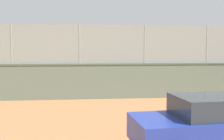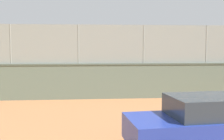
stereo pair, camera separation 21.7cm
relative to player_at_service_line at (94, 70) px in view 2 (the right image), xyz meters
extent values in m
plane|color=#B27247|center=(-1.59, -4.13, -0.92)|extent=(260.00, 260.00, 0.00)
cube|color=slate|center=(-0.53, 7.15, -0.05)|extent=(23.97, 0.78, 1.75)
cube|color=#4D594D|center=(-0.53, 7.15, 0.87)|extent=(23.97, 0.84, 0.08)
cube|color=gray|center=(-0.53, 7.15, 1.89)|extent=(23.48, 0.51, 1.98)
cylinder|color=gray|center=(-5.56, 7.26, 1.89)|extent=(0.07, 0.07, 1.98)
cylinder|color=gray|center=(-2.21, 7.19, 1.89)|extent=(0.07, 0.07, 1.98)
cylinder|color=gray|center=(1.15, 7.12, 1.89)|extent=(0.07, 0.07, 1.98)
cylinder|color=gray|center=(4.50, 7.05, 1.89)|extent=(0.07, 0.07, 1.98)
cylinder|color=#B2B2B2|center=(0.10, -0.05, -0.54)|extent=(0.18, 0.18, 0.77)
cylinder|color=#B2B2B2|center=(-0.10, -0.01, -0.54)|extent=(0.18, 0.18, 0.77)
cylinder|color=#D14C42|center=(0.00, -0.03, 0.13)|extent=(0.40, 0.40, 0.57)
cylinder|color=#936B4C|center=(0.30, -0.04, 0.25)|extent=(0.20, 0.55, 0.17)
cylinder|color=#936B4C|center=(-0.22, 0.33, 0.25)|extent=(0.20, 0.55, 0.17)
sphere|color=#936B4C|center=(0.00, -0.03, 0.53)|extent=(0.22, 0.22, 0.22)
cylinder|color=black|center=(0.00, -0.03, 0.62)|extent=(0.27, 0.27, 0.05)
cylinder|color=black|center=(-0.19, 0.50, 0.25)|extent=(0.10, 0.30, 0.04)
ellipsoid|color=#333338|center=(-0.14, 0.72, 0.25)|extent=(0.09, 0.30, 0.24)
cylinder|color=navy|center=(-4.27, 4.19, -0.54)|extent=(0.18, 0.18, 0.76)
cylinder|color=navy|center=(-4.21, 4.39, -0.54)|extent=(0.18, 0.18, 0.76)
cylinder|color=#3372B2|center=(-4.24, 4.29, 0.12)|extent=(0.42, 0.42, 0.56)
cylinder|color=tan|center=(-4.27, 4.00, 0.23)|extent=(0.54, 0.23, 0.16)
cylinder|color=tan|center=(-3.88, 4.49, 0.23)|extent=(0.54, 0.23, 0.16)
sphere|color=tan|center=(-4.24, 4.29, 0.50)|extent=(0.21, 0.21, 0.21)
cylinder|color=black|center=(-4.24, 4.29, 0.59)|extent=(0.28, 0.28, 0.05)
cylinder|color=#591919|center=(0.34, -5.88, -0.55)|extent=(0.15, 0.15, 0.74)
cylinder|color=#591919|center=(0.33, -6.08, -0.55)|extent=(0.15, 0.15, 0.74)
cylinder|color=#D14C42|center=(0.33, -5.98, 0.10)|extent=(0.35, 0.35, 0.55)
cylinder|color=tan|center=(0.29, -5.69, 0.21)|extent=(0.53, 0.11, 0.16)
cylinder|color=tan|center=(0.02, -6.25, 0.21)|extent=(0.53, 0.11, 0.16)
sphere|color=tan|center=(0.33, -5.98, 0.48)|extent=(0.21, 0.21, 0.21)
cylinder|color=black|center=(0.33, -5.98, 0.57)|extent=(0.23, 0.23, 0.05)
cylinder|color=black|center=(-0.16, -6.25, 0.21)|extent=(0.30, 0.05, 0.04)
ellipsoid|color=#333338|center=(-0.37, -6.24, 0.21)|extent=(0.30, 0.04, 0.24)
sphere|color=yellow|center=(-0.99, 0.87, -0.83)|extent=(0.17, 0.17, 0.17)
sphere|color=yellow|center=(-0.11, 5.50, -0.84)|extent=(0.17, 0.17, 0.17)
cube|color=gray|center=(-7.39, 5.57, -0.47)|extent=(1.61, 0.41, 0.06)
cube|color=gray|center=(-7.39, 5.73, -0.25)|extent=(1.60, 0.07, 0.40)
cube|color=#333338|center=(-6.75, 5.56, -0.69)|extent=(0.07, 0.38, 0.45)
cube|color=#23389E|center=(-2.08, 15.13, -0.29)|extent=(4.09, 1.92, 0.65)
cube|color=#28333D|center=(-2.27, 15.11, 0.29)|extent=(2.32, 1.60, 0.51)
cylinder|color=black|center=(-0.67, 14.40, -0.61)|extent=(0.63, 0.24, 0.62)
camera|label=1|loc=(1.26, 21.89, 1.78)|focal=46.32mm
camera|label=2|loc=(1.04, 21.91, 1.78)|focal=46.32mm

